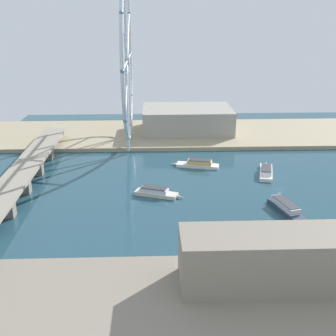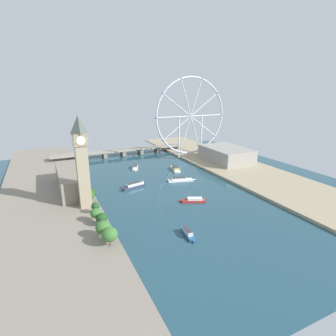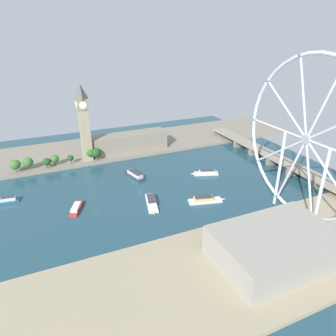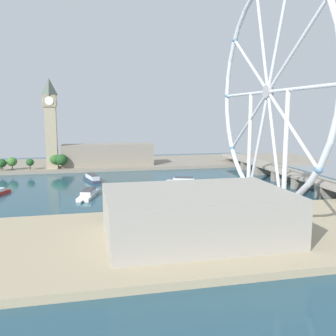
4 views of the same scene
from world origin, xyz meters
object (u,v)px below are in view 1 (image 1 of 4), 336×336
object	(u,v)px
ferris_wheel	(127,62)
tour_boat_4	(156,192)
parliament_block	(297,258)
river_bridge	(16,182)
riverside_hall	(187,119)
tour_boat_3	(286,208)
tour_boat_2	(266,171)
tour_boat_5	(198,164)

from	to	relation	value
ferris_wheel	tour_boat_4	size ratio (longest dim) A/B	4.20
parliament_block	river_bridge	size ratio (longest dim) A/B	0.39
riverside_hall	tour_boat_3	size ratio (longest dim) A/B	2.22
tour_boat_4	ferris_wheel	bearing A→B (deg)	121.24
ferris_wheel	riverside_hall	bearing A→B (deg)	-54.75
tour_boat_2	tour_boat_3	distance (m)	57.90
parliament_block	riverside_hall	bearing A→B (deg)	6.03
riverside_hall	tour_boat_3	xyz separation A→B (m)	(-159.15, -41.16, -10.75)
river_bridge	tour_boat_2	world-z (taller)	river_bridge
riverside_hall	river_bridge	world-z (taller)	riverside_hall
riverside_hall	tour_boat_2	world-z (taller)	riverside_hall
tour_boat_5	riverside_hall	bearing A→B (deg)	-75.26
tour_boat_2	tour_boat_5	bearing A→B (deg)	85.06
ferris_wheel	riverside_hall	xyz separation A→B (m)	(34.45, -48.76, -53.12)
tour_boat_4	tour_boat_5	bearing A→B (deg)	78.32
tour_boat_2	tour_boat_4	distance (m)	80.63
river_bridge	tour_boat_3	bearing A→B (deg)	-101.67
ferris_wheel	tour_boat_4	bearing A→B (deg)	-168.62
river_bridge	tour_boat_4	xyz separation A→B (m)	(-6.48, -82.72, -5.26)
tour_boat_2	tour_boat_4	xyz separation A→B (m)	(-32.76, 73.68, 0.04)
tour_boat_3	tour_boat_5	world-z (taller)	tour_boat_3
river_bridge	tour_boat_2	xyz separation A→B (m)	(26.27, -156.39, -5.31)
river_bridge	tour_boat_4	distance (m)	83.14
ferris_wheel	river_bridge	world-z (taller)	ferris_wheel
ferris_wheel	tour_boat_3	size ratio (longest dim) A/B	3.57
tour_boat_5	parliament_block	bearing A→B (deg)	113.39
parliament_block	river_bridge	xyz separation A→B (m)	(98.68, 135.33, -6.33)
ferris_wheel	tour_boat_3	world-z (taller)	ferris_wheel
river_bridge	tour_boat_2	distance (m)	158.67
tour_boat_5	tour_boat_4	bearing A→B (deg)	72.57
riverside_hall	tour_boat_4	size ratio (longest dim) A/B	2.61
ferris_wheel	riverside_hall	distance (m)	79.91
riverside_hall	tour_boat_5	bearing A→B (deg)	-179.37
ferris_wheel	river_bridge	distance (m)	126.84
tour_boat_4	river_bridge	bearing A→B (deg)	-164.62
ferris_wheel	tour_boat_5	distance (m)	96.06
tour_boat_3	tour_boat_5	bearing A→B (deg)	-165.57
tour_boat_3	tour_boat_4	distance (m)	74.20
tour_boat_2	parliament_block	bearing A→B (deg)	-175.05
riverside_hall	tour_boat_5	xyz separation A→B (m)	(-85.82, -0.95, -11.05)
parliament_block	tour_boat_5	xyz separation A→B (m)	(140.51, 22.97, -11.54)
river_bridge	tour_boat_4	size ratio (longest dim) A/B	7.74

